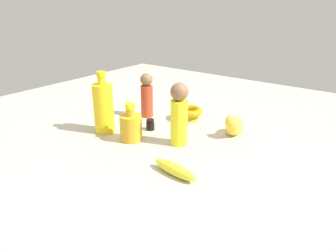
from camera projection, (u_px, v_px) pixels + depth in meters
ground at (168, 136)px, 1.28m from camera, size 2.00×2.00×0.00m
bottle_short at (131, 127)px, 1.22m from camera, size 0.08×0.08×0.14m
cat_figurine at (234, 125)px, 1.27m from camera, size 0.13×0.08×0.09m
banana at (175, 169)px, 1.00m from camera, size 0.06×0.17×0.04m
person_figure_adult at (147, 95)px, 1.45m from camera, size 0.07×0.07×0.19m
bottle_tall at (103, 107)px, 1.28m from camera, size 0.07×0.07×0.23m
nail_polish_jar at (150, 125)px, 1.33m from camera, size 0.03×0.03×0.04m
bowl at (188, 112)px, 1.43m from camera, size 0.12×0.12×0.05m
person_figure_child at (179, 114)px, 1.17m from camera, size 0.08×0.08×0.22m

